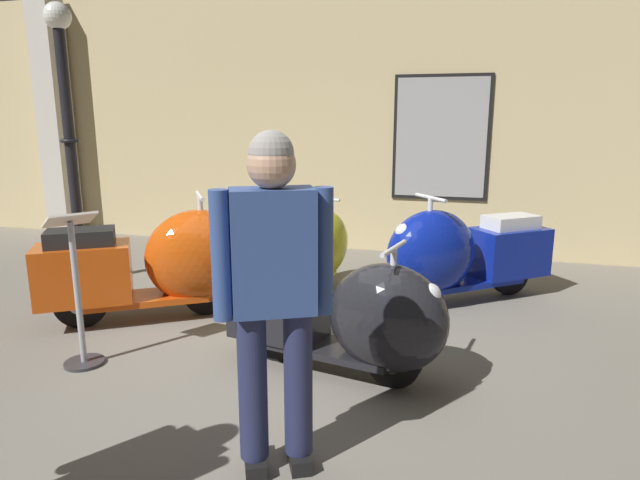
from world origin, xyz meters
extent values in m
plane|color=slate|center=(0.00, 0.00, 0.00)|extent=(60.00, 60.00, 0.00)
cube|color=#CCB784|center=(0.00, 3.62, 1.71)|extent=(18.00, 0.20, 3.43)
cube|color=black|center=(1.03, 3.51, 1.50)|extent=(1.18, 0.03, 1.54)
cube|color=#9E9E9E|center=(1.03, 3.49, 1.50)|extent=(1.10, 0.01, 1.46)
cube|color=beige|center=(-4.48, 3.27, 1.71)|extent=(0.36, 0.36, 3.43)
cylinder|color=black|center=(-0.84, 0.73, 0.22)|extent=(0.42, 0.32, 0.44)
cylinder|color=silver|center=(-0.84, 0.73, 0.22)|extent=(0.23, 0.20, 0.20)
cylinder|color=black|center=(-1.72, 0.15, 0.22)|extent=(0.42, 0.32, 0.44)
cylinder|color=silver|center=(-1.72, 0.15, 0.22)|extent=(0.23, 0.20, 0.20)
cube|color=#C6470F|center=(-1.28, 0.44, 0.20)|extent=(1.10, 0.91, 0.06)
ellipsoid|color=#C6470F|center=(-0.88, 0.70, 0.54)|extent=(1.10, 0.99, 0.84)
cube|color=#C6470F|center=(-1.69, 0.18, 0.47)|extent=(0.88, 0.78, 0.49)
cube|color=black|center=(-1.69, 0.18, 0.78)|extent=(0.62, 0.55, 0.13)
sphere|color=silver|center=(-0.62, 0.87, 0.77)|extent=(0.17, 0.17, 0.17)
cylinder|color=silver|center=(-0.85, 0.71, 0.93)|extent=(0.05, 0.05, 0.31)
cylinder|color=silver|center=(-0.85, 0.71, 1.08)|extent=(0.29, 0.43, 0.04)
cylinder|color=black|center=(-0.04, 1.81, 0.19)|extent=(0.18, 0.39, 0.38)
cylinder|color=silver|center=(-0.04, 1.81, 0.19)|extent=(0.13, 0.19, 0.17)
cylinder|color=black|center=(-0.28, 0.94, 0.19)|extent=(0.18, 0.39, 0.38)
cylinder|color=silver|center=(-0.28, 0.94, 0.19)|extent=(0.13, 0.19, 0.17)
cube|color=gold|center=(-0.16, 1.38, 0.17)|extent=(0.57, 0.97, 0.05)
ellipsoid|color=gold|center=(-0.06, 1.77, 0.47)|extent=(0.69, 0.91, 0.73)
cube|color=gold|center=(-0.27, 0.97, 0.40)|extent=(0.54, 0.73, 0.42)
cube|color=silver|center=(-0.27, 0.97, 0.67)|extent=(0.38, 0.52, 0.12)
sphere|color=silver|center=(0.01, 2.03, 0.67)|extent=(0.14, 0.14, 0.14)
cylinder|color=silver|center=(-0.05, 1.80, 0.80)|extent=(0.04, 0.04, 0.27)
cylinder|color=silver|center=(-0.05, 1.80, 0.93)|extent=(0.42, 0.14, 0.03)
cylinder|color=black|center=(0.98, -0.20, 0.19)|extent=(0.39, 0.15, 0.39)
cylinder|color=silver|center=(0.98, -0.20, 0.19)|extent=(0.19, 0.13, 0.17)
cylinder|color=black|center=(0.09, -0.02, 0.19)|extent=(0.39, 0.15, 0.39)
cylinder|color=silver|center=(0.09, -0.02, 0.19)|extent=(0.19, 0.13, 0.17)
cube|color=black|center=(0.54, -0.11, 0.17)|extent=(0.97, 0.52, 0.05)
ellipsoid|color=black|center=(0.94, -0.19, 0.47)|extent=(0.89, 0.65, 0.73)
cube|color=black|center=(0.12, -0.03, 0.41)|extent=(0.72, 0.51, 0.42)
cube|color=gray|center=(0.12, -0.03, 0.68)|extent=(0.51, 0.36, 0.12)
sphere|color=silver|center=(1.20, -0.25, 0.67)|extent=(0.14, 0.14, 0.14)
cylinder|color=silver|center=(0.97, -0.20, 0.80)|extent=(0.04, 0.04, 0.27)
cylinder|color=silver|center=(0.97, -0.20, 0.94)|extent=(0.11, 0.42, 0.03)
cube|color=silver|center=(0.99, 0.05, 0.42)|extent=(0.64, 0.14, 0.02)
cylinder|color=black|center=(1.06, 1.42, 0.21)|extent=(0.39, 0.33, 0.43)
cylinder|color=silver|center=(1.06, 1.42, 0.21)|extent=(0.21, 0.20, 0.19)
cylinder|color=black|center=(1.86, 2.05, 0.21)|extent=(0.39, 0.33, 0.43)
cylinder|color=silver|center=(1.86, 2.05, 0.21)|extent=(0.21, 0.20, 0.19)
cube|color=navy|center=(1.46, 1.73, 0.19)|extent=(1.03, 0.93, 0.05)
ellipsoid|color=navy|center=(1.10, 1.45, 0.52)|extent=(1.05, 0.99, 0.81)
cube|color=navy|center=(1.82, 2.02, 0.45)|extent=(0.83, 0.78, 0.47)
cube|color=silver|center=(1.82, 2.02, 0.75)|extent=(0.59, 0.55, 0.13)
sphere|color=silver|center=(0.86, 1.27, 0.74)|extent=(0.16, 0.16, 0.16)
cylinder|color=silver|center=(1.07, 1.43, 0.89)|extent=(0.05, 0.05, 0.30)
cylinder|color=silver|center=(1.07, 1.43, 1.04)|extent=(0.32, 0.39, 0.03)
cylinder|color=black|center=(-2.60, 1.27, 0.09)|extent=(0.28, 0.28, 0.18)
cylinder|color=black|center=(-2.60, 1.27, 1.39)|extent=(0.11, 0.11, 2.42)
torus|color=black|center=(-2.60, 1.27, 1.51)|extent=(0.19, 0.19, 0.04)
sphere|color=white|center=(-2.60, 1.27, 2.72)|extent=(0.26, 0.26, 0.26)
cube|color=black|center=(0.63, -1.16, 0.04)|extent=(0.21, 0.28, 0.08)
cylinder|color=#23284C|center=(0.64, -1.18, 0.50)|extent=(0.14, 0.14, 0.84)
cube|color=black|center=(0.42, -1.26, 0.04)|extent=(0.21, 0.28, 0.08)
cylinder|color=#23284C|center=(0.43, -1.28, 0.50)|extent=(0.14, 0.14, 0.84)
cube|color=#334C8C|center=(0.54, -1.23, 1.14)|extent=(0.44, 0.35, 0.59)
cylinder|color=#334C8C|center=(0.75, -1.12, 1.13)|extent=(0.09, 0.09, 0.61)
cylinder|color=#334C8C|center=(0.32, -1.33, 1.13)|extent=(0.09, 0.09, 0.61)
sphere|color=tan|center=(0.54, -1.23, 1.54)|extent=(0.23, 0.23, 0.23)
sphere|color=gray|center=(0.54, -1.23, 1.59)|extent=(0.21, 0.21, 0.21)
cylinder|color=#333338|center=(-1.22, -0.47, 0.01)|extent=(0.28, 0.28, 0.02)
cylinder|color=#A5A5AD|center=(-1.22, -0.47, 0.54)|extent=(0.04, 0.04, 1.02)
cube|color=silver|center=(-1.22, -0.47, 1.07)|extent=(0.37, 0.39, 0.12)
camera|label=1|loc=(1.40, -3.54, 1.74)|focal=30.54mm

